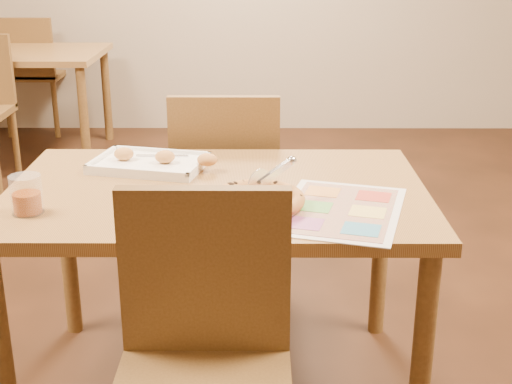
{
  "coord_description": "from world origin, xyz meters",
  "views": [
    {
      "loc": [
        0.13,
        -2.09,
        1.46
      ],
      "look_at": [
        0.12,
        -0.18,
        0.77
      ],
      "focal_mm": 50.0,
      "sensor_mm": 36.0,
      "label": 1
    }
  ],
  "objects_px": {
    "dining_table": "(217,213)",
    "appetizer_tray": "(153,163)",
    "pizza_cutter": "(270,176)",
    "bg_table": "(7,64)",
    "bg_chair_far": "(30,62)",
    "glass_tumbler": "(27,197)",
    "pizza": "(257,200)",
    "chair_far": "(226,174)",
    "menu": "(341,210)",
    "chair_near": "(203,332)",
    "plate": "(256,206)"
  },
  "relations": [
    {
      "from": "pizza",
      "to": "bg_table",
      "type": "bearing_deg",
      "value": 120.12
    },
    {
      "from": "dining_table",
      "to": "pizza",
      "type": "xyz_separation_m",
      "value": [
        0.13,
        -0.18,
        0.11
      ]
    },
    {
      "from": "bg_table",
      "to": "bg_chair_far",
      "type": "bearing_deg",
      "value": 90.0
    },
    {
      "from": "menu",
      "to": "pizza",
      "type": "bearing_deg",
      "value": 176.01
    },
    {
      "from": "bg_table",
      "to": "glass_tumbler",
      "type": "xyz_separation_m",
      "value": [
        1.08,
        -3.02,
        0.13
      ]
    },
    {
      "from": "bg_chair_far",
      "to": "menu",
      "type": "distance_m",
      "value": 4.01
    },
    {
      "from": "chair_far",
      "to": "plate",
      "type": "relative_size",
      "value": 1.87
    },
    {
      "from": "appetizer_tray",
      "to": "bg_chair_far",
      "type": "bearing_deg",
      "value": 113.9
    },
    {
      "from": "plate",
      "to": "bg_table",
      "type": "bearing_deg",
      "value": 120.07
    },
    {
      "from": "dining_table",
      "to": "chair_far",
      "type": "height_order",
      "value": "chair_far"
    },
    {
      "from": "chair_far",
      "to": "bg_chair_far",
      "type": "distance_m",
      "value": 3.14
    },
    {
      "from": "pizza",
      "to": "appetizer_tray",
      "type": "xyz_separation_m",
      "value": [
        -0.35,
        0.38,
        -0.01
      ]
    },
    {
      "from": "pizza",
      "to": "menu",
      "type": "xyz_separation_m",
      "value": [
        0.24,
        -0.02,
        -0.02
      ]
    },
    {
      "from": "dining_table",
      "to": "menu",
      "type": "relative_size",
      "value": 2.81
    },
    {
      "from": "chair_far",
      "to": "appetizer_tray",
      "type": "bearing_deg",
      "value": 60.39
    },
    {
      "from": "chair_far",
      "to": "bg_table",
      "type": "relative_size",
      "value": 0.36
    },
    {
      "from": "chair_far",
      "to": "pizza_cutter",
      "type": "relative_size",
      "value": 3.48
    },
    {
      "from": "pizza",
      "to": "menu",
      "type": "height_order",
      "value": "pizza"
    },
    {
      "from": "bg_table",
      "to": "glass_tumbler",
      "type": "bearing_deg",
      "value": -70.29
    },
    {
      "from": "bg_table",
      "to": "pizza",
      "type": "height_order",
      "value": "pizza"
    },
    {
      "from": "chair_near",
      "to": "appetizer_tray",
      "type": "distance_m",
      "value": 0.85
    },
    {
      "from": "pizza",
      "to": "menu",
      "type": "distance_m",
      "value": 0.24
    },
    {
      "from": "pizza_cutter",
      "to": "glass_tumbler",
      "type": "bearing_deg",
      "value": 147.01
    },
    {
      "from": "appetizer_tray",
      "to": "dining_table",
      "type": "bearing_deg",
      "value": -41.8
    },
    {
      "from": "plate",
      "to": "chair_far",
      "type": "bearing_deg",
      "value": 99.01
    },
    {
      "from": "chair_far",
      "to": "glass_tumbler",
      "type": "distance_m",
      "value": 0.99
    },
    {
      "from": "pizza_cutter",
      "to": "glass_tumbler",
      "type": "relative_size",
      "value": 1.22
    },
    {
      "from": "chair_far",
      "to": "bg_chair_far",
      "type": "height_order",
      "value": "same"
    },
    {
      "from": "bg_chair_far",
      "to": "menu",
      "type": "bearing_deg",
      "value": 119.34
    },
    {
      "from": "dining_table",
      "to": "appetizer_tray",
      "type": "bearing_deg",
      "value": 138.2
    },
    {
      "from": "dining_table",
      "to": "appetizer_tray",
      "type": "relative_size",
      "value": 2.97
    },
    {
      "from": "pizza",
      "to": "chair_far",
      "type": "bearing_deg",
      "value": 99.27
    },
    {
      "from": "bg_chair_far",
      "to": "glass_tumbler",
      "type": "xyz_separation_m",
      "value": [
        1.08,
        -3.52,
        0.2
      ]
    },
    {
      "from": "pizza_cutter",
      "to": "appetizer_tray",
      "type": "distance_m",
      "value": 0.53
    },
    {
      "from": "bg_chair_far",
      "to": "pizza",
      "type": "height_order",
      "value": "bg_chair_far"
    },
    {
      "from": "pizza_cutter",
      "to": "appetizer_tray",
      "type": "bearing_deg",
      "value": 99.5
    },
    {
      "from": "bg_chair_far",
      "to": "glass_tumbler",
      "type": "distance_m",
      "value": 3.69
    },
    {
      "from": "bg_chair_far",
      "to": "pizza",
      "type": "relative_size",
      "value": 1.72
    },
    {
      "from": "dining_table",
      "to": "bg_table",
      "type": "relative_size",
      "value": 1.0
    },
    {
      "from": "chair_near",
      "to": "dining_table",
      "type": "bearing_deg",
      "value": 90.0
    },
    {
      "from": "appetizer_tray",
      "to": "glass_tumbler",
      "type": "height_order",
      "value": "glass_tumbler"
    },
    {
      "from": "pizza_cutter",
      "to": "appetizer_tray",
      "type": "height_order",
      "value": "pizza_cutter"
    },
    {
      "from": "chair_near",
      "to": "pizza_cutter",
      "type": "height_order",
      "value": "chair_near"
    },
    {
      "from": "chair_near",
      "to": "pizza",
      "type": "bearing_deg",
      "value": 73.34
    },
    {
      "from": "pizza_cutter",
      "to": "glass_tumbler",
      "type": "distance_m",
      "value": 0.69
    },
    {
      "from": "appetizer_tray",
      "to": "glass_tumbler",
      "type": "bearing_deg",
      "value": -125.0
    },
    {
      "from": "bg_table",
      "to": "menu",
      "type": "xyz_separation_m",
      "value": [
        1.96,
        -2.99,
        0.09
      ]
    },
    {
      "from": "chair_far",
      "to": "glass_tumbler",
      "type": "xyz_separation_m",
      "value": [
        -0.52,
        -0.82,
        0.2
      ]
    },
    {
      "from": "bg_chair_far",
      "to": "glass_tumbler",
      "type": "height_order",
      "value": "bg_chair_far"
    },
    {
      "from": "dining_table",
      "to": "appetizer_tray",
      "type": "distance_m",
      "value": 0.32
    }
  ]
}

